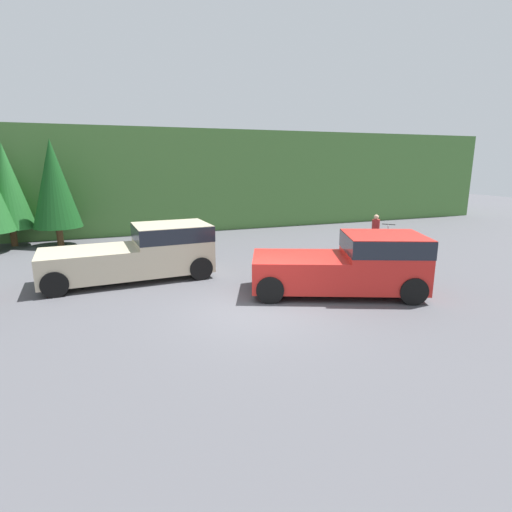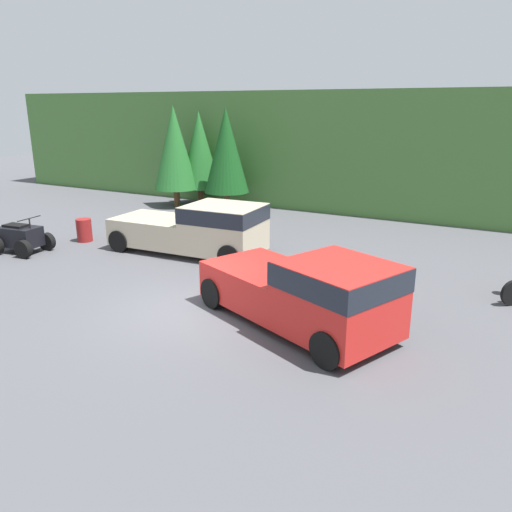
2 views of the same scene
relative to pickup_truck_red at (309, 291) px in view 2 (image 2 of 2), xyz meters
name	(u,v)px [view 2 (image 2 of 2)]	position (x,y,z in m)	size (l,w,h in m)	color
ground_plane	(189,309)	(-3.18, -0.38, -0.97)	(80.00, 80.00, 0.00)	#4C4C51
hillside_backdrop	(370,150)	(-3.18, 15.62, 1.92)	(44.00, 6.00, 5.77)	#477538
tree_left	(175,148)	(-11.84, 10.66, 2.03)	(2.24, 2.24, 5.09)	brown
tree_mid_left	(199,150)	(-11.11, 11.80, 1.87)	(2.12, 2.12, 4.83)	brown
tree_mid_right	(226,151)	(-9.04, 11.10, 1.98)	(2.20, 2.20, 5.01)	brown
pickup_truck_red	(309,291)	(0.00, 0.00, 0.00)	(5.51, 3.92, 1.83)	red
pickup_truck_second	(200,227)	(-5.78, 3.95, 0.00)	(5.65, 2.50, 1.83)	beige
quad_atv	(21,238)	(-11.57, 1.10, -0.45)	(2.07, 1.55, 1.30)	black
steel_barrel	(84,230)	(-10.72, 3.27, -0.53)	(0.58, 0.58, 0.88)	maroon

